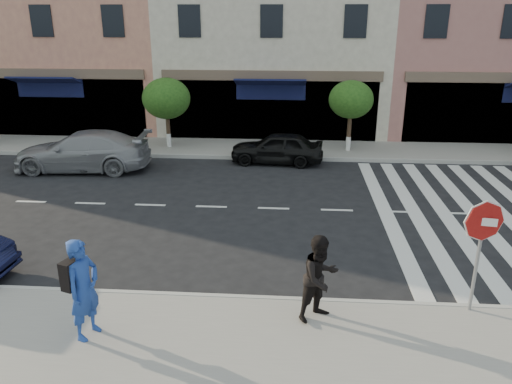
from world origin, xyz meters
name	(u,v)px	position (x,y,z in m)	size (l,w,h in m)	color
ground	(267,269)	(0.00, 0.00, 0.00)	(120.00, 120.00, 0.00)	black
sidewalk_near	(255,371)	(0.00, -3.75, 0.07)	(60.00, 4.50, 0.15)	gray
sidewalk_far	(280,149)	(0.00, 11.00, 0.07)	(60.00, 3.00, 0.15)	gray
building_centre	(275,20)	(-0.50, 17.00, 5.50)	(11.00, 9.00, 11.00)	beige
street_tree_wb	(166,99)	(-5.00, 10.80, 2.31)	(2.10, 2.10, 3.06)	#473323
street_tree_c	(351,100)	(3.00, 10.80, 2.36)	(1.90, 1.90, 3.04)	#473323
stop_sign	(482,232)	(4.24, -1.67, 1.90)	(0.84, 0.18, 2.40)	gray
photographer	(84,289)	(-3.20, -3.04, 1.13)	(0.72, 0.47, 1.96)	#1F3F92
walker	(320,278)	(1.14, -2.15, 1.03)	(0.86, 0.67, 1.77)	black
car_far_left	(82,151)	(-7.65, 7.60, 0.76)	(2.13, 5.24, 1.52)	gray
car_far_mid	(277,148)	(-0.07, 9.10, 0.64)	(1.52, 3.77, 1.29)	black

